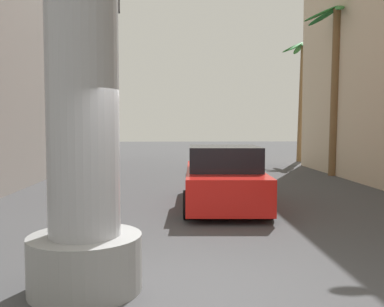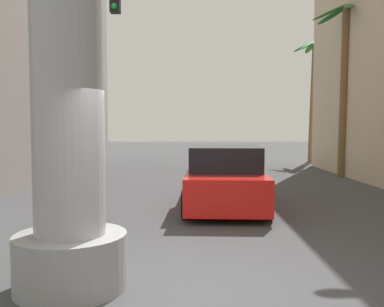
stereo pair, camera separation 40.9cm
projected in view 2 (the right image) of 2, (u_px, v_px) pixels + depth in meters
name	position (u px, v px, depth m)	size (l,w,h in m)	color
ground_plane	(192.00, 184.00, 15.16)	(86.09, 86.09, 0.00)	#424244
car_lead	(225.00, 179.00, 11.05)	(2.17, 4.96, 1.56)	black
palm_tree_mid_right	(347.00, 67.00, 17.27)	(3.11, 2.98, 7.03)	brown
palm_tree_far_left	(72.00, 90.00, 22.59)	(3.28, 3.24, 6.51)	brown
palm_tree_far_right	(314.00, 87.00, 24.59)	(2.43, 2.49, 6.99)	brown
pedestrian_far_left	(64.00, 149.00, 19.40)	(0.41, 0.41, 1.73)	#1E233F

